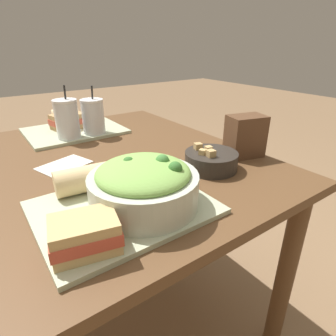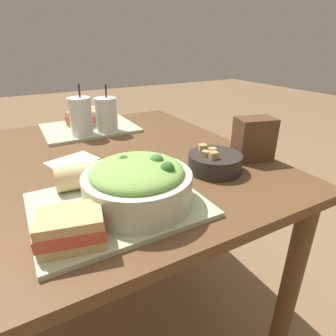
{
  "view_description": "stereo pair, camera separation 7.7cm",
  "coord_description": "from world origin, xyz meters",
  "views": [
    {
      "loc": [
        -0.21,
        -0.83,
        1.08
      ],
      "look_at": [
        0.19,
        -0.26,
        0.76
      ],
      "focal_mm": 30.0,
      "sensor_mm": 36.0,
      "label": 1
    },
    {
      "loc": [
        -0.15,
        -0.87,
        1.08
      ],
      "look_at": [
        0.19,
        -0.26,
        0.76
      ],
      "focal_mm": 30.0,
      "sensor_mm": 36.0,
      "label": 2
    }
  ],
  "objects": [
    {
      "name": "ground_plane",
      "position": [
        0.0,
        0.0,
        0.0
      ],
      "size": [
        12.0,
        12.0,
        0.0
      ],
      "primitive_type": "plane",
      "color": "#846647"
    },
    {
      "name": "dining_table",
      "position": [
        0.0,
        0.0,
        0.63
      ],
      "size": [
        1.17,
        1.08,
        0.72
      ],
      "color": "brown",
      "rests_on": "ground_plane"
    },
    {
      "name": "tray_far",
      "position": [
        0.13,
        0.36,
        0.73
      ],
      "size": [
        0.39,
        0.31,
        0.01
      ],
      "color": "#B2BC99",
      "rests_on": "dining_table"
    },
    {
      "name": "tray_near",
      "position": [
        0.02,
        -0.32,
        0.73
      ],
      "size": [
        0.39,
        0.31,
        0.01
      ],
      "color": "#B2BC99",
      "rests_on": "dining_table"
    },
    {
      "name": "drink_cup_red",
      "position": [
        0.19,
        0.26,
        0.8
      ],
      "size": [
        0.09,
        0.09,
        0.19
      ],
      "color": "silver",
      "rests_on": "tray_far"
    },
    {
      "name": "drink_cup_dark",
      "position": [
        0.08,
        0.26,
        0.8
      ],
      "size": [
        0.09,
        0.09,
        0.2
      ],
      "color": "silver",
      "rests_on": "tray_far"
    },
    {
      "name": "salad_bowl",
      "position": [
        0.07,
        -0.34,
        0.79
      ],
      "size": [
        0.25,
        0.25,
        0.12
      ],
      "color": "beige",
      "rests_on": "tray_near"
    },
    {
      "name": "chip_bag",
      "position": [
        0.52,
        -0.25,
        0.79
      ],
      "size": [
        0.14,
        0.11,
        0.14
      ],
      "rotation": [
        0.0,
        0.0,
        -0.26
      ],
      "color": "brown",
      "rests_on": "dining_table"
    },
    {
      "name": "soup_bowl",
      "position": [
        0.35,
        -0.27,
        0.75
      ],
      "size": [
        0.16,
        0.16,
        0.07
      ],
      "color": "#2D2823",
      "rests_on": "dining_table"
    },
    {
      "name": "sandwich_far",
      "position": [
        0.12,
        0.39,
        0.76
      ],
      "size": [
        0.15,
        0.12,
        0.06
      ],
      "rotation": [
        0.0,
        0.0,
        0.22
      ],
      "color": "tan",
      "rests_on": "tray_far"
    },
    {
      "name": "napkin_folded",
      "position": [
        -0.01,
        0.02,
        0.72
      ],
      "size": [
        0.18,
        0.15,
        0.0
      ],
      "color": "silver",
      "rests_on": "dining_table"
    },
    {
      "name": "baguette_near",
      "position": [
        -0.02,
        -0.2,
        0.77
      ],
      "size": [
        0.14,
        0.08,
        0.07
      ],
      "rotation": [
        0.0,
        0.0,
        1.45
      ],
      "color": "#DBBC84",
      "rests_on": "tray_near"
    },
    {
      "name": "sandwich_near",
      "position": [
        -0.1,
        -0.41,
        0.76
      ],
      "size": [
        0.14,
        0.12,
        0.06
      ],
      "rotation": [
        0.0,
        0.0,
        -0.22
      ],
      "color": "tan",
      "rests_on": "tray_near"
    },
    {
      "name": "baguette_far",
      "position": [
        0.14,
        0.48,
        0.77
      ],
      "size": [
        0.13,
        0.09,
        0.07
      ],
      "rotation": [
        0.0,
        0.0,
        1.31
      ],
      "color": "#DBBC84",
      "rests_on": "tray_far"
    }
  ]
}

